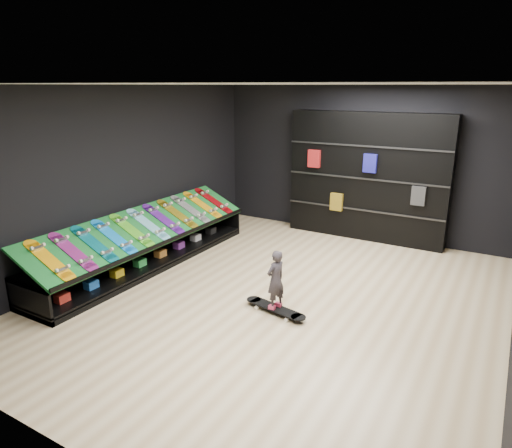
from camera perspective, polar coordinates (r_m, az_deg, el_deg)
The scene contains 21 objects.
floor at distance 6.79m, azimuth 2.83°, elevation -9.15°, with size 6.00×7.00×0.01m, color beige.
ceiling at distance 6.10m, azimuth 3.26°, elevation 17.06°, with size 6.00×7.00×0.01m, color white.
wall_back at distance 9.47m, azimuth 12.89°, elevation 7.50°, with size 6.00×0.02×3.00m, color black.
wall_front at distance 3.70m, azimuth -23.04°, elevation -8.21°, with size 6.00×0.02×3.00m, color black.
wall_left at distance 8.07m, azimuth -16.35°, elevation 5.66°, with size 0.02×7.00×3.00m, color black.
display_rack at distance 8.09m, azimuth -13.41°, elevation -3.31°, with size 0.90×4.50×0.50m, color black, non-canonical shape.
turf_ramp at distance 7.91m, azimuth -13.37°, elevation -0.24°, with size 1.00×4.50×0.04m, color #0E5D20.
back_shelving at distance 9.28m, azimuth 13.70°, elevation 5.71°, with size 3.13×0.37×2.51m, color black.
floor_skateboard at distance 6.34m, azimuth 2.41°, elevation -10.75°, with size 0.98×0.22×0.09m, color black, non-canonical shape.
child at distance 6.21m, azimuth 2.45°, elevation -8.33°, with size 0.19×0.13×0.49m, color black.
display_board_0 at distance 6.73m, azimuth -24.42°, elevation -4.15°, with size 0.98×0.22×0.09m, color yellow, non-canonical shape.
display_board_1 at distance 6.94m, azimuth -21.90°, elevation -3.24°, with size 0.98×0.22×0.09m, color #2626BF, non-canonical shape.
display_board_2 at distance 7.16m, azimuth -19.54°, elevation -2.37°, with size 0.98×0.22×0.09m, color #0C8C99, non-canonical shape.
display_board_3 at distance 7.39m, azimuth -17.33°, elevation -1.55°, with size 0.98×0.22×0.09m, color blue, non-canonical shape.
display_board_4 at distance 7.64m, azimuth -15.25°, elevation -0.78°, with size 0.98×0.22×0.09m, color green, non-canonical shape.
display_board_5 at distance 7.89m, azimuth -13.31°, elevation -0.06°, with size 0.98×0.22×0.09m, color #0CB2E5, non-canonical shape.
display_board_6 at distance 8.16m, azimuth -11.50°, elevation 0.61°, with size 0.98×0.22×0.09m, color purple, non-canonical shape.
display_board_7 at distance 8.43m, azimuth -9.80°, elevation 1.25°, with size 0.98×0.22×0.09m, color yellow, non-canonical shape.
display_board_8 at distance 8.72m, azimuth -8.20°, elevation 1.83°, with size 0.98×0.22×0.09m, color black, non-canonical shape.
display_board_9 at distance 9.01m, azimuth -6.71°, elevation 2.39°, with size 0.98×0.22×0.09m, color orange, non-canonical shape.
display_board_10 at distance 9.30m, azimuth -5.31°, elevation 2.90°, with size 0.98×0.22×0.09m, color red, non-canonical shape.
Camera 1 is at (2.78, -5.43, 2.99)m, focal length 32.00 mm.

